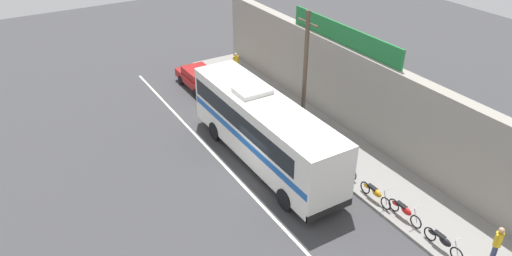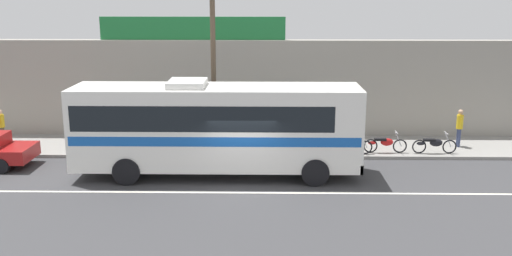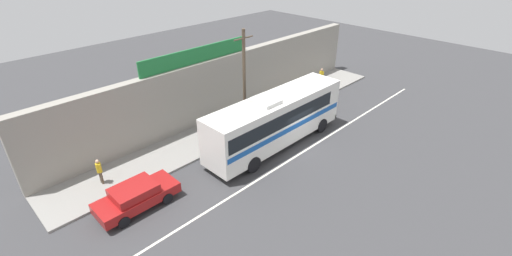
% 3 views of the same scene
% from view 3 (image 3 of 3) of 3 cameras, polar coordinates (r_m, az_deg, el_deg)
% --- Properties ---
extents(ground_plane, '(70.00, 70.00, 0.00)m').
position_cam_3_polar(ground_plane, '(24.50, 6.79, -2.78)').
color(ground_plane, '#3A3A3D').
extents(sidewalk_slab, '(30.00, 3.60, 0.14)m').
position_cam_3_polar(sidewalk_slab, '(27.50, -1.66, 1.35)').
color(sidewalk_slab, gray).
rests_on(sidewalk_slab, ground_plane).
extents(storefront_facade, '(30.00, 0.70, 4.80)m').
position_cam_3_polar(storefront_facade, '(27.98, -4.79, 7.02)').
color(storefront_facade, gray).
rests_on(storefront_facade, ground_plane).
extents(storefront_billboard, '(8.93, 0.12, 1.10)m').
position_cam_3_polar(storefront_billboard, '(25.47, -9.68, 11.53)').
color(storefront_billboard, '#1E7538').
rests_on(storefront_billboard, storefront_facade).
extents(road_center_stripe, '(30.00, 0.14, 0.01)m').
position_cam_3_polar(road_center_stripe, '(24.10, 8.27, -3.46)').
color(road_center_stripe, silver).
rests_on(road_center_stripe, ground_plane).
extents(intercity_bus, '(11.03, 2.60, 3.78)m').
position_cam_3_polar(intercity_bus, '(23.39, 3.15, 1.57)').
color(intercity_bus, white).
rests_on(intercity_bus, ground_plane).
extents(parked_car, '(4.31, 1.92, 1.37)m').
position_cam_3_polar(parked_car, '(19.84, -18.83, -10.36)').
color(parked_car, maroon).
rests_on(parked_car, ground_plane).
extents(utility_pole, '(1.60, 0.22, 7.42)m').
position_cam_3_polar(utility_pole, '(24.12, -1.92, 7.49)').
color(utility_pole, brown).
rests_on(utility_pole, sidewalk_slab).
extents(motorcycle_purple, '(1.91, 0.56, 0.94)m').
position_cam_3_polar(motorcycle_purple, '(30.72, 8.21, 5.16)').
color(motorcycle_purple, black).
rests_on(motorcycle_purple, sidewalk_slab).
extents(motorcycle_green, '(1.94, 0.56, 0.94)m').
position_cam_3_polar(motorcycle_green, '(27.81, 3.17, 2.80)').
color(motorcycle_green, black).
rests_on(motorcycle_green, sidewalk_slab).
extents(motorcycle_blue, '(1.97, 0.56, 0.94)m').
position_cam_3_polar(motorcycle_blue, '(29.44, 6.67, 4.17)').
color(motorcycle_blue, black).
rests_on(motorcycle_blue, sidewalk_slab).
extents(motorcycle_black, '(1.94, 0.56, 0.94)m').
position_cam_3_polar(motorcycle_black, '(32.30, 10.63, 6.17)').
color(motorcycle_black, black).
rests_on(motorcycle_black, sidewalk_slab).
extents(pedestrian_near_shop, '(0.30, 0.48, 1.61)m').
position_cam_3_polar(pedestrian_near_shop, '(21.97, -24.07, -6.20)').
color(pedestrian_near_shop, brown).
rests_on(pedestrian_near_shop, sidewalk_slab).
extents(pedestrian_far_left, '(0.30, 0.48, 1.73)m').
position_cam_3_polar(pedestrian_far_left, '(33.83, 10.55, 8.30)').
color(pedestrian_far_left, navy).
rests_on(pedestrian_far_left, sidewalk_slab).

